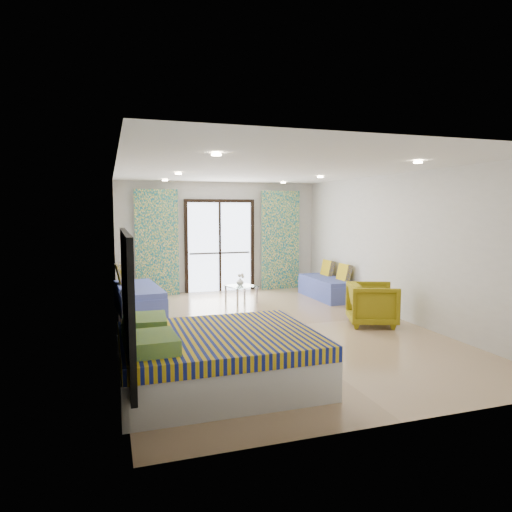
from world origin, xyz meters
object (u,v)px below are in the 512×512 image
object	(u,v)px
daybed_right	(327,287)
bed	(217,358)
daybed_left	(138,298)
coffee_table	(241,287)
armchair	(372,302)

from	to	relation	value
daybed_right	bed	bearing A→B (deg)	-130.48
bed	daybed_left	size ratio (longest dim) A/B	1.12
daybed_right	coffee_table	distance (m)	2.02
daybed_left	coffee_table	size ratio (longest dim) A/B	2.85
daybed_right	coffee_table	bearing A→B (deg)	176.08
daybed_right	coffee_table	size ratio (longest dim) A/B	2.42
armchair	coffee_table	bearing A→B (deg)	53.86
bed	coffee_table	bearing A→B (deg)	70.40
daybed_right	armchair	xyz separation A→B (m)	(-0.36, -2.46, 0.15)
bed	daybed_right	distance (m)	5.62
coffee_table	armchair	world-z (taller)	armchair
daybed_right	armchair	bearing A→B (deg)	-98.88
daybed_left	armchair	size ratio (longest dim) A/B	2.45
armchair	daybed_right	bearing A→B (deg)	12.81
daybed_left	daybed_right	size ratio (longest dim) A/B	1.18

